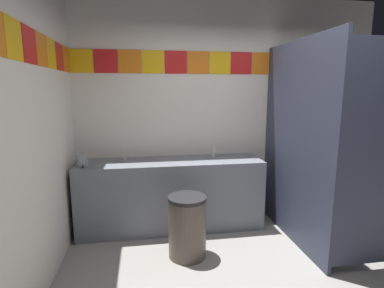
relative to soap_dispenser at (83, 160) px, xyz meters
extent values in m
cube|color=silver|center=(1.79, 0.49, 0.49)|extent=(3.92, 0.08, 2.85)
cube|color=yellow|center=(-0.04, 0.44, 1.10)|extent=(0.27, 0.01, 0.27)
cube|color=red|center=(0.24, 0.44, 1.10)|extent=(0.27, 0.01, 0.27)
cube|color=orange|center=(0.52, 0.44, 1.10)|extent=(0.27, 0.01, 0.27)
cube|color=yellow|center=(0.80, 0.44, 1.10)|extent=(0.27, 0.01, 0.27)
cube|color=red|center=(1.08, 0.44, 1.10)|extent=(0.27, 0.01, 0.27)
cube|color=orange|center=(1.36, 0.44, 1.10)|extent=(0.27, 0.01, 0.27)
cube|color=yellow|center=(1.65, 0.44, 1.10)|extent=(0.27, 0.01, 0.27)
cube|color=red|center=(1.93, 0.44, 1.10)|extent=(0.27, 0.01, 0.27)
cube|color=orange|center=(2.21, 0.44, 1.10)|extent=(0.27, 0.01, 0.27)
cube|color=yellow|center=(2.49, 0.44, 1.10)|extent=(0.27, 0.01, 0.27)
cube|color=red|center=(2.77, 0.44, 1.10)|extent=(0.27, 0.01, 0.27)
cube|color=orange|center=(3.05, 0.44, 1.10)|extent=(0.27, 0.01, 0.27)
cube|color=yellow|center=(3.33, 0.44, 1.10)|extent=(0.27, 0.01, 0.27)
cube|color=red|center=(3.61, 0.44, 1.10)|extent=(0.27, 0.01, 0.27)
cube|color=silver|center=(-0.22, -1.27, 0.49)|extent=(0.08, 3.43, 2.85)
cube|color=yellow|center=(-0.17, -1.13, 1.10)|extent=(0.01, 0.27, 0.27)
cube|color=red|center=(-0.17, -0.84, 1.10)|extent=(0.01, 0.27, 0.27)
cube|color=orange|center=(-0.17, -0.55, 1.10)|extent=(0.01, 0.27, 0.27)
cube|color=yellow|center=(-0.17, -0.27, 1.10)|extent=(0.01, 0.27, 0.27)
cube|color=red|center=(-0.17, 0.02, 1.10)|extent=(0.01, 0.27, 0.27)
cube|color=orange|center=(-0.17, 0.30, 1.10)|extent=(0.01, 0.27, 0.27)
cube|color=slate|center=(0.98, 0.16, -0.51)|extent=(2.22, 0.57, 0.85)
cube|color=slate|center=(0.98, 0.43, -0.12)|extent=(2.22, 0.03, 0.08)
cylinder|color=silver|center=(0.43, 0.13, -0.13)|extent=(0.34, 0.34, 0.10)
cylinder|color=silver|center=(1.54, 0.13, -0.13)|extent=(0.34, 0.34, 0.10)
cylinder|color=silver|center=(0.43, 0.27, -0.05)|extent=(0.04, 0.04, 0.05)
cylinder|color=silver|center=(0.43, 0.22, 0.02)|extent=(0.02, 0.06, 0.09)
cylinder|color=silver|center=(1.54, 0.27, -0.05)|extent=(0.04, 0.04, 0.05)
cylinder|color=silver|center=(1.54, 0.22, 0.02)|extent=(0.02, 0.06, 0.09)
cube|color=gray|center=(0.00, 0.00, 0.00)|extent=(0.09, 0.07, 0.16)
cylinder|color=black|center=(0.00, -0.04, -0.06)|extent=(0.02, 0.02, 0.03)
cube|color=#33384C|center=(2.32, -0.33, 0.18)|extent=(0.04, 1.54, 2.22)
cube|color=#33384C|center=(2.77, -1.08, 0.18)|extent=(0.90, 0.04, 2.05)
cylinder|color=silver|center=(2.34, -1.08, 0.29)|extent=(0.02, 0.02, 0.10)
cylinder|color=white|center=(2.80, 0.04, -0.73)|extent=(0.38, 0.38, 0.40)
torus|color=white|center=(2.80, 0.04, -0.52)|extent=(0.39, 0.39, 0.05)
cube|color=white|center=(2.80, 0.25, -0.36)|extent=(0.34, 0.17, 0.34)
cylinder|color=brown|center=(1.08, -0.54, -0.63)|extent=(0.38, 0.38, 0.60)
cylinder|color=#262628|center=(1.08, -0.54, -0.31)|extent=(0.39, 0.39, 0.04)
camera|label=1|loc=(0.66, -3.39, 0.77)|focal=28.24mm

